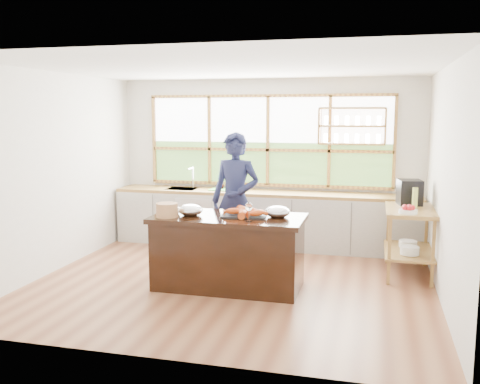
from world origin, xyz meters
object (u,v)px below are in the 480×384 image
(island, at_px, (229,252))
(wicker_basket, at_px, (167,210))
(espresso_machine, at_px, (410,192))
(cook, at_px, (235,201))

(island, bearing_deg, wicker_basket, -161.60)
(espresso_machine, height_order, wicker_basket, espresso_machine)
(island, xyz_separation_m, espresso_machine, (2.19, 1.42, 0.62))
(cook, height_order, wicker_basket, cook)
(cook, relative_size, espresso_machine, 5.49)
(island, bearing_deg, espresso_machine, 32.90)
(island, bearing_deg, cook, 99.17)
(island, xyz_separation_m, wicker_basket, (-0.71, -0.24, 0.53))
(island, height_order, wicker_basket, wicker_basket)
(island, distance_m, cook, 1.01)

